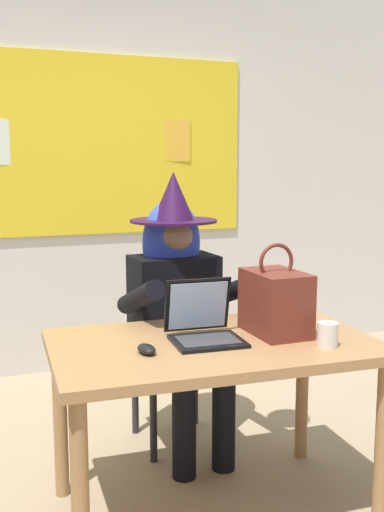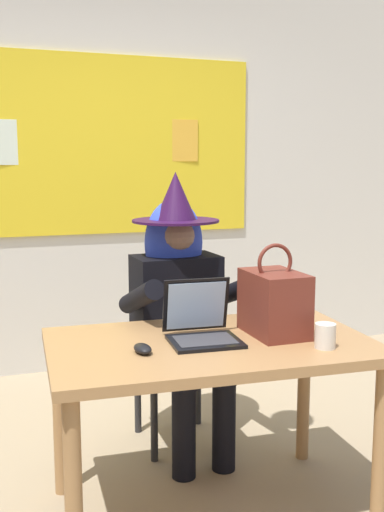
% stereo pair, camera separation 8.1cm
% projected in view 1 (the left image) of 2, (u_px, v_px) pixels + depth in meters
% --- Properties ---
extents(wall_back_bulletin, '(6.35, 2.20, 2.84)m').
position_uv_depth(wall_back_bulletin, '(73.00, 163.00, 4.10)').
color(wall_back_bulletin, silver).
rests_on(wall_back_bulletin, ground).
extents(desk_main, '(1.32, 0.85, 0.73)m').
position_uv_depth(desk_main, '(213.00, 364.00, 2.43)').
color(desk_main, '#A37547').
rests_on(desk_main, ground).
extents(chair_at_desk, '(0.43, 0.43, 0.90)m').
position_uv_depth(chair_at_desk, '(170.00, 343.00, 3.16)').
color(chair_at_desk, black).
rests_on(chair_at_desk, ground).
extents(person_costumed, '(0.60, 0.69, 1.39)m').
position_uv_depth(person_costumed, '(178.00, 295.00, 3.01)').
color(person_costumed, black).
rests_on(person_costumed, ground).
extents(laptop, '(0.29, 0.30, 0.24)m').
position_uv_depth(laptop, '(204.00, 327.00, 2.42)').
color(laptop, black).
rests_on(laptop, desk_main).
extents(computer_mouse, '(0.07, 0.11, 0.03)m').
position_uv_depth(computer_mouse, '(146.00, 349.00, 2.25)').
color(computer_mouse, black).
rests_on(computer_mouse, desk_main).
extents(handbag, '(0.20, 0.30, 0.38)m').
position_uv_depth(handbag, '(276.00, 302.00, 2.50)').
color(handbag, maroon).
rests_on(handbag, desk_main).
extents(coffee_mug, '(0.08, 0.08, 0.09)m').
position_uv_depth(coffee_mug, '(328.00, 335.00, 2.33)').
color(coffee_mug, silver).
rests_on(coffee_mug, desk_main).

